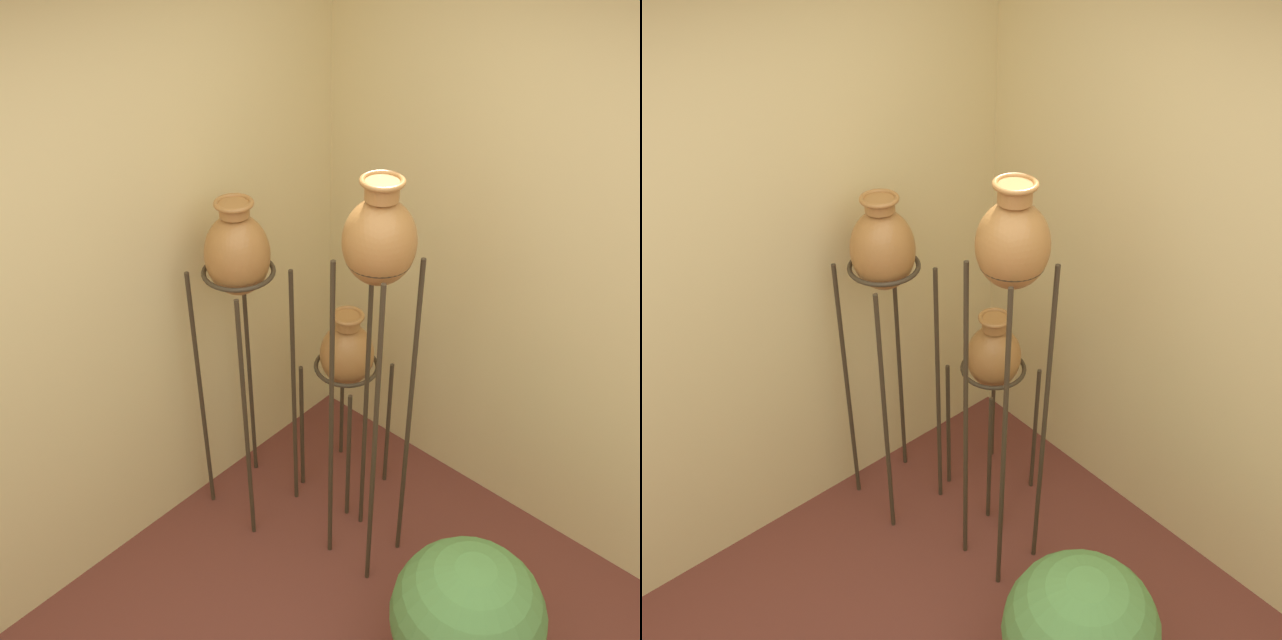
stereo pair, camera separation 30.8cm
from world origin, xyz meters
The scene contains 5 objects.
wall_back centered at (0.00, 1.69, 1.35)m, with size 7.33×0.06×2.70m.
vase_stand_tall centered at (0.95, 0.81, 1.58)m, with size 0.26×0.26×1.89m.
vase_stand_medium centered at (0.82, 1.41, 1.37)m, with size 0.32×0.32×1.65m.
vase_stand_short centered at (1.21, 1.16, 0.81)m, with size 0.32×0.32×1.05m.
potted_plant centered at (0.70, 0.12, 0.39)m, with size 0.58×0.58×0.73m.
Camera 1 is at (-0.87, -0.58, 2.91)m, focal length 42.00 mm.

